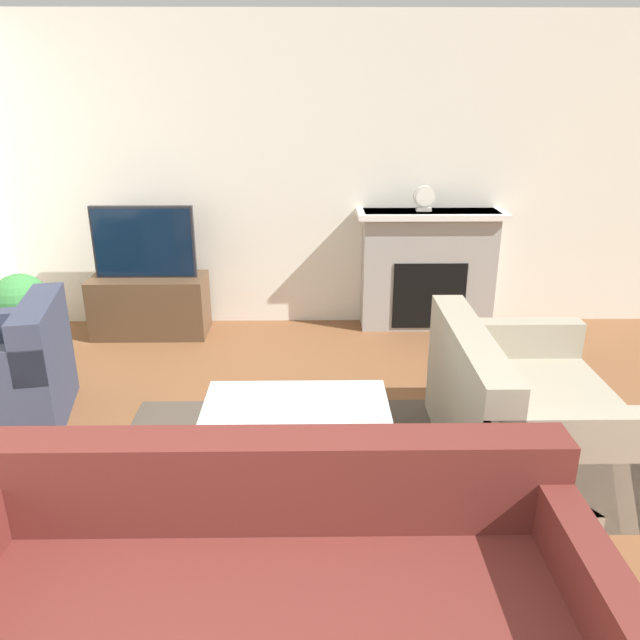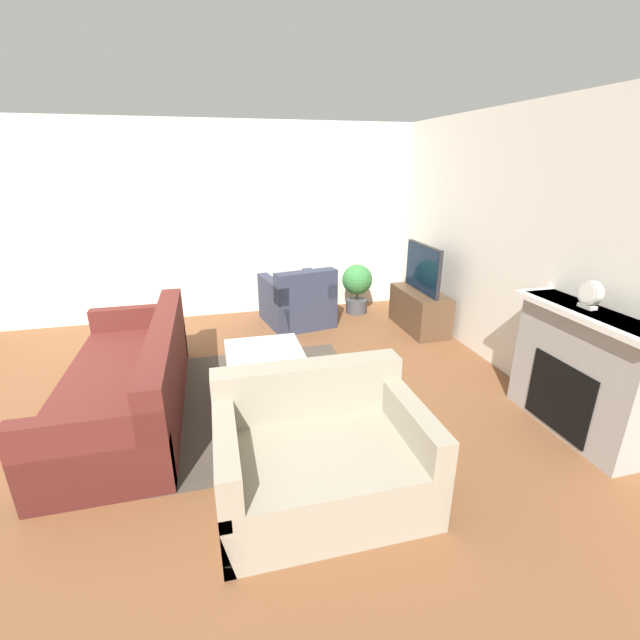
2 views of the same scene
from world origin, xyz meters
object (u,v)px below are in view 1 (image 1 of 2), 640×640
at_px(potted_plant, 22,311).
at_px(mantel_clock, 424,198).
at_px(tv, 144,242).
at_px(coffee_table, 296,417).
at_px(couch_loveseat, 523,417).
at_px(couch_sectional, 271,608).

height_order(potted_plant, mantel_clock, mantel_clock).
relative_size(tv, coffee_table, 0.84).
xyz_separation_m(coffee_table, mantel_clock, (1.07, 2.42, 0.78)).
height_order(couch_loveseat, coffee_table, couch_loveseat).
height_order(couch_sectional, potted_plant, couch_sectional).
height_order(couch_sectional, mantel_clock, mantel_clock).
xyz_separation_m(couch_sectional, coffee_table, (0.07, 1.22, 0.12)).
relative_size(couch_loveseat, mantel_clock, 6.23).
height_order(couch_loveseat, potted_plant, couch_loveseat).
height_order(tv, couch_loveseat, tv).
height_order(couch_loveseat, mantel_clock, mantel_clock).
distance_m(couch_sectional, potted_plant, 3.58).
bearing_deg(coffee_table, potted_plant, 143.13).
relative_size(tv, potted_plant, 1.19).
distance_m(tv, mantel_clock, 2.46).
bearing_deg(coffee_table, couch_loveseat, 7.87).
xyz_separation_m(couch_loveseat, coffee_table, (-1.33, -0.18, 0.12)).
relative_size(couch_loveseat, potted_plant, 1.84).
distance_m(tv, couch_loveseat, 3.44).
relative_size(couch_sectional, mantel_clock, 10.82).
bearing_deg(coffee_table, couch_sectional, -93.15).
height_order(couch_sectional, coffee_table, couch_sectional).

